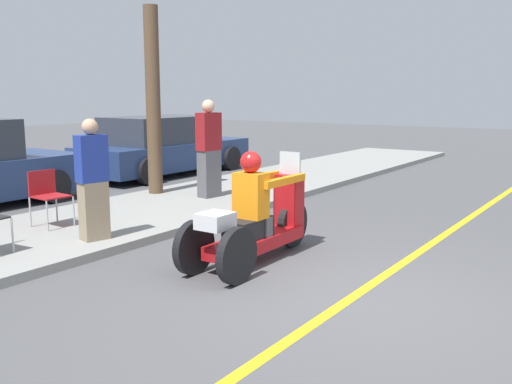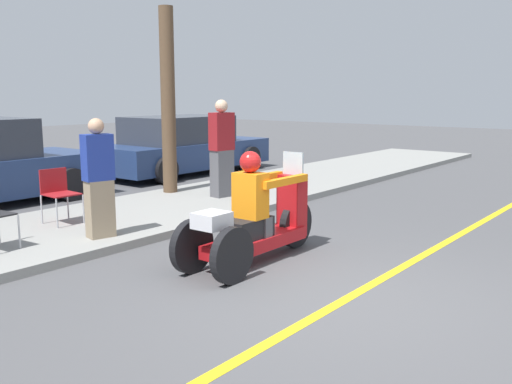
# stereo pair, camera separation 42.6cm
# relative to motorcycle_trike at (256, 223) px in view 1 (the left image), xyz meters

# --- Properties ---
(ground_plane) EXTENTS (60.00, 60.00, 0.00)m
(ground_plane) POSITION_rel_motorcycle_trike_xyz_m (-0.49, -1.54, -0.50)
(ground_plane) COLOR #4C4C4F
(lane_stripe) EXTENTS (24.00, 0.12, 0.01)m
(lane_stripe) POSITION_rel_motorcycle_trike_xyz_m (0.01, -1.54, -0.50)
(lane_stripe) COLOR gold
(lane_stripe) RESTS_ON ground
(sidewalk_strip) EXTENTS (28.00, 2.80, 0.12)m
(sidewalk_strip) POSITION_rel_motorcycle_trike_xyz_m (-0.49, 3.06, -0.44)
(sidewalk_strip) COLOR gray
(sidewalk_strip) RESTS_ON ground
(motorcycle_trike) EXTENTS (2.33, 0.71, 1.39)m
(motorcycle_trike) POSITION_rel_motorcycle_trike_xyz_m (0.00, 0.00, 0.00)
(motorcycle_trike) COLOR black
(motorcycle_trike) RESTS_ON ground
(spectator_with_child) EXTENTS (0.43, 0.31, 1.62)m
(spectator_with_child) POSITION_rel_motorcycle_trike_xyz_m (-0.70, 2.15, 0.40)
(spectator_with_child) COLOR gray
(spectator_with_child) RESTS_ON sidewalk_strip
(spectator_far_back) EXTENTS (0.47, 0.32, 1.83)m
(spectator_far_back) POSITION_rel_motorcycle_trike_xyz_m (2.66, 2.90, 0.50)
(spectator_far_back) COLOR #515156
(spectator_far_back) RESTS_ON sidewalk_strip
(folding_chair_set_back) EXTENTS (0.49, 0.49, 0.82)m
(folding_chair_set_back) POSITION_rel_motorcycle_trike_xyz_m (-0.54, 3.38, 0.13)
(folding_chair_set_back) COLOR #A5A8AD
(folding_chair_set_back) RESTS_ON sidewalk_strip
(parked_car_lot_far) EXTENTS (4.78, 2.06, 1.49)m
(parked_car_lot_far) POSITION_rel_motorcycle_trike_xyz_m (5.01, 6.33, 0.21)
(parked_car_lot_far) COLOR navy
(parked_car_lot_far) RESTS_ON ground
(tree_trunk) EXTENTS (0.28, 0.28, 3.58)m
(tree_trunk) POSITION_rel_motorcycle_trike_xyz_m (2.40, 4.06, 1.41)
(tree_trunk) COLOR brown
(tree_trunk) RESTS_ON sidewalk_strip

